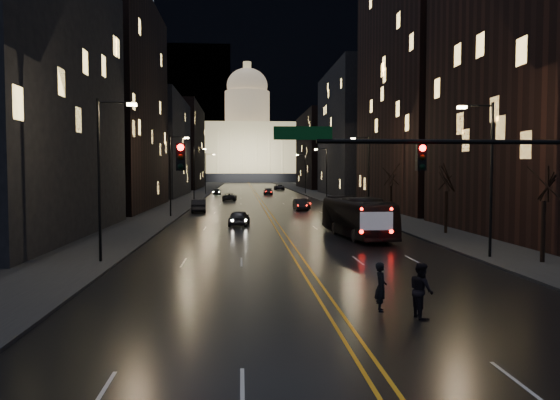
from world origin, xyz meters
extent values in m
plane|color=black|center=(0.00, 0.00, 0.00)|extent=(900.00, 900.00, 0.00)
cube|color=black|center=(0.00, 130.00, 0.01)|extent=(20.00, 320.00, 0.02)
cube|color=black|center=(-14.00, 130.00, 0.08)|extent=(8.00, 320.00, 0.16)
cube|color=black|center=(14.00, 130.00, 0.08)|extent=(8.00, 320.00, 0.16)
cube|color=orange|center=(0.00, 130.00, 0.03)|extent=(0.62, 320.00, 0.01)
cube|color=black|center=(-21.00, 22.00, 11.00)|extent=(12.00, 28.00, 22.00)
cube|color=black|center=(-21.00, 54.00, 14.00)|extent=(12.00, 30.00, 28.00)
cube|color=black|center=(-21.00, 92.00, 10.00)|extent=(12.00, 34.00, 20.00)
cube|color=black|center=(-21.00, 140.00, 12.00)|extent=(12.00, 40.00, 24.00)
cube|color=black|center=(21.00, 20.00, 12.00)|extent=(12.00, 26.00, 24.00)
cube|color=black|center=(21.00, 50.00, 19.00)|extent=(12.00, 30.00, 38.00)
cube|color=black|center=(21.00, 92.00, 13.00)|extent=(12.00, 34.00, 26.00)
cube|color=black|center=(21.00, 140.00, 11.00)|extent=(12.00, 40.00, 22.00)
cube|color=black|center=(40.00, 380.00, 65.00)|extent=(520.00, 60.00, 130.00)
cube|color=black|center=(0.00, 250.00, 2.00)|extent=(90.00, 50.00, 4.00)
cube|color=#E7CD86|center=(0.00, 250.00, 16.00)|extent=(80.00, 36.00, 24.00)
cylinder|color=#D6B78A|center=(0.00, 250.00, 36.00)|extent=(22.00, 22.00, 16.00)
ellipsoid|color=#D6B78A|center=(0.00, 250.00, 47.00)|extent=(20.00, 20.00, 17.00)
cylinder|color=#E7CD86|center=(0.00, 250.00, 55.50)|extent=(4.00, 4.00, 6.00)
cylinder|color=black|center=(5.50, 0.00, 6.20)|extent=(12.00, 0.18, 0.18)
cube|color=black|center=(-5.50, 0.00, 5.60)|extent=(0.35, 0.30, 1.00)
cube|color=black|center=(3.50, 0.00, 5.60)|extent=(0.35, 0.30, 1.00)
sphere|color=#FF0705|center=(-5.50, -0.18, 5.95)|extent=(0.24, 0.24, 0.24)
sphere|color=#FF0705|center=(3.50, -0.18, 5.95)|extent=(0.24, 0.24, 0.24)
cube|color=#053F14|center=(-1.00, 0.00, 6.50)|extent=(2.20, 0.06, 0.50)
cylinder|color=black|center=(11.00, 10.00, 4.50)|extent=(0.16, 0.16, 9.00)
cylinder|color=black|center=(10.10, 10.00, 8.80)|extent=(1.80, 0.10, 0.10)
cube|color=#FFE299|center=(9.20, 10.00, 8.70)|extent=(0.50, 0.25, 0.15)
cylinder|color=black|center=(-11.00, 10.00, 4.50)|extent=(0.16, 0.16, 9.00)
cylinder|color=black|center=(-10.10, 10.00, 8.80)|extent=(1.80, 0.10, 0.10)
cube|color=#FFE299|center=(-9.20, 10.00, 8.70)|extent=(0.50, 0.25, 0.15)
cylinder|color=black|center=(11.00, 40.00, 4.50)|extent=(0.16, 0.16, 9.00)
cylinder|color=black|center=(10.10, 40.00, 8.80)|extent=(1.80, 0.10, 0.10)
cube|color=#FFE299|center=(9.20, 40.00, 8.70)|extent=(0.50, 0.25, 0.15)
cylinder|color=black|center=(-11.00, 40.00, 4.50)|extent=(0.16, 0.16, 9.00)
cylinder|color=black|center=(-10.10, 40.00, 8.80)|extent=(1.80, 0.10, 0.10)
cube|color=#FFE299|center=(-9.20, 40.00, 8.70)|extent=(0.50, 0.25, 0.15)
cylinder|color=black|center=(11.00, 70.00, 4.50)|extent=(0.16, 0.16, 9.00)
cylinder|color=black|center=(10.10, 70.00, 8.80)|extent=(1.80, 0.10, 0.10)
cube|color=#FFE299|center=(9.20, 70.00, 8.70)|extent=(0.50, 0.25, 0.15)
cylinder|color=black|center=(-11.00, 70.00, 4.50)|extent=(0.16, 0.16, 9.00)
cylinder|color=black|center=(-10.10, 70.00, 8.80)|extent=(1.80, 0.10, 0.10)
cube|color=#FFE299|center=(-9.20, 70.00, 8.70)|extent=(0.50, 0.25, 0.15)
cylinder|color=black|center=(11.00, 100.00, 4.50)|extent=(0.16, 0.16, 9.00)
cylinder|color=black|center=(10.10, 100.00, 8.80)|extent=(1.80, 0.10, 0.10)
cube|color=#FFE299|center=(9.20, 100.00, 8.70)|extent=(0.50, 0.25, 0.15)
cylinder|color=black|center=(-11.00, 100.00, 4.50)|extent=(0.16, 0.16, 9.00)
cylinder|color=black|center=(-10.10, 100.00, 8.80)|extent=(1.80, 0.10, 0.10)
cube|color=#FFE299|center=(-9.20, 100.00, 8.70)|extent=(0.50, 0.25, 0.15)
cylinder|color=black|center=(13.00, 8.00, 1.75)|extent=(0.24, 0.24, 3.50)
cylinder|color=black|center=(13.00, 22.00, 1.75)|extent=(0.24, 0.24, 3.50)
cylinder|color=black|center=(13.00, 38.00, 1.75)|extent=(0.24, 0.24, 3.50)
imported|color=black|center=(5.59, 20.93, 1.54)|extent=(3.80, 11.30, 3.09)
imported|color=black|center=(-3.48, 30.37, 0.74)|extent=(2.21, 4.51, 1.48)
imported|color=black|center=(-8.50, 47.27, 0.81)|extent=(2.03, 5.04, 1.63)
imported|color=black|center=(-5.25, 74.18, 0.66)|extent=(2.56, 4.89, 1.31)
imported|color=black|center=(-8.49, 97.15, 0.64)|extent=(2.05, 4.50, 1.28)
imported|color=black|center=(4.44, 50.14, 0.73)|extent=(1.70, 4.50, 1.46)
imported|color=black|center=(5.38, 54.03, 0.76)|extent=(2.34, 4.63, 1.51)
imported|color=black|center=(2.50, 95.78, 0.71)|extent=(2.19, 4.95, 1.41)
imported|color=black|center=(7.05, 126.45, 0.76)|extent=(2.74, 5.55, 1.51)
imported|color=black|center=(1.72, -1.06, 0.90)|extent=(0.51, 0.71, 1.80)
imported|color=black|center=(2.90, -2.00, 0.97)|extent=(0.62, 1.00, 1.94)
camera|label=1|loc=(-3.32, -20.26, 5.09)|focal=35.00mm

